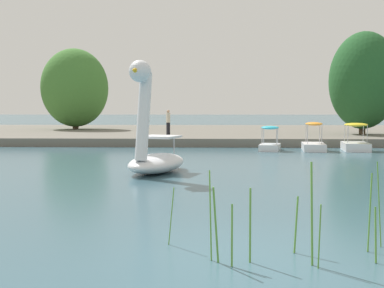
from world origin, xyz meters
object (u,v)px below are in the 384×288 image
at_px(tree_willow_near_path, 75,88).
at_px(person_on_path, 168,122).
at_px(pedal_boat_orange, 314,143).
at_px(pedal_boat_cyan, 270,143).
at_px(pedal_boat_yellow, 355,142).
at_px(swan_boat, 154,149).
at_px(tree_willow_overhanging, 364,81).

xyz_separation_m(tree_willow_near_path, person_on_path, (9.35, -9.92, -2.83)).
distance_m(pedal_boat_orange, person_on_path, 10.10).
distance_m(pedal_boat_cyan, pedal_boat_yellow, 4.77).
relative_size(swan_boat, person_on_path, 2.22).
bearing_deg(swan_boat, tree_willow_overhanging, 51.63).
bearing_deg(swan_boat, pedal_boat_yellow, 42.28).
bearing_deg(pedal_boat_cyan, tree_willow_overhanging, 43.92).
xyz_separation_m(pedal_boat_orange, person_on_path, (-8.58, 5.24, 0.99)).
relative_size(pedal_boat_cyan, tree_willow_overhanging, 0.27).
bearing_deg(pedal_boat_cyan, tree_willow_near_path, 135.51).
relative_size(pedal_boat_cyan, pedal_boat_orange, 0.82).
relative_size(tree_willow_overhanging, tree_willow_near_path, 1.00).
xyz_separation_m(swan_boat, person_on_path, (-0.75, 14.41, 0.55)).
distance_m(tree_willow_overhanging, tree_willow_near_path, 24.43).
distance_m(pedal_boat_orange, tree_willow_near_path, 23.78).
height_order(tree_willow_overhanging, person_on_path, tree_willow_overhanging).
relative_size(pedal_boat_cyan, tree_willow_near_path, 0.27).
height_order(swan_boat, person_on_path, swan_boat).
distance_m(pedal_boat_cyan, tree_willow_near_path, 22.05).
xyz_separation_m(pedal_boat_cyan, tree_willow_overhanging, (7.63, 7.35, 3.90)).
bearing_deg(pedal_boat_yellow, tree_willow_overhanging, 68.36).
xyz_separation_m(pedal_boat_yellow, person_on_path, (-10.91, 5.17, 0.95)).
bearing_deg(swan_boat, pedal_boat_cyan, 59.34).
distance_m(swan_boat, pedal_boat_cyan, 10.59).
bearing_deg(pedal_boat_orange, swan_boat, -130.47).
distance_m(pedal_boat_cyan, pedal_boat_orange, 2.43).
relative_size(tree_willow_near_path, person_on_path, 4.15).
height_order(pedal_boat_orange, tree_willow_near_path, tree_willow_near_path).
bearing_deg(tree_willow_near_path, person_on_path, -46.68).
bearing_deg(swan_boat, pedal_boat_orange, 49.53).
bearing_deg(pedal_boat_orange, tree_willow_near_path, 139.80).
bearing_deg(tree_willow_overhanging, pedal_boat_orange, -125.53).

